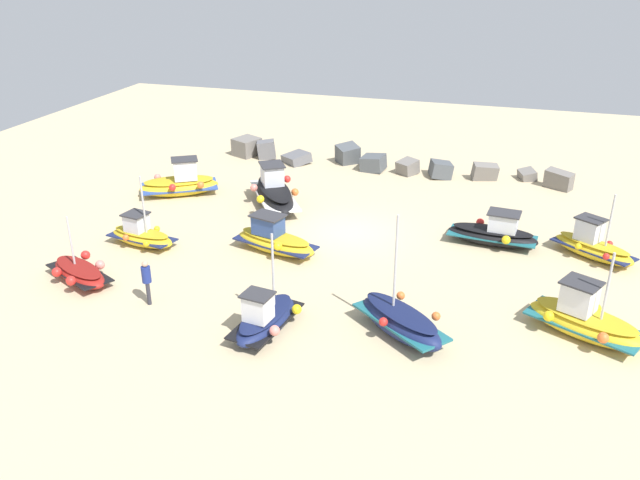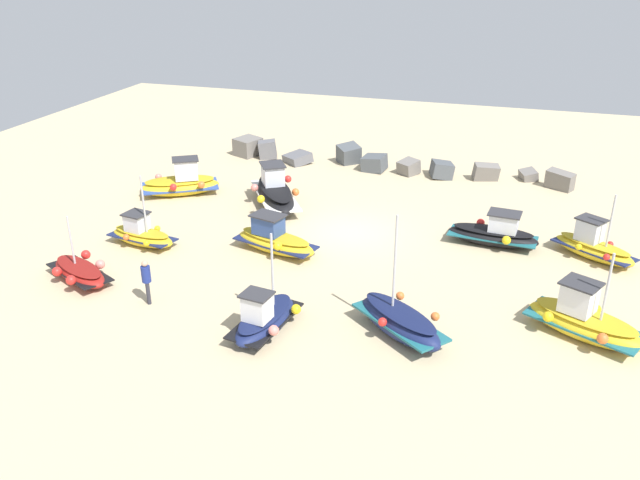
% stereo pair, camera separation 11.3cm
% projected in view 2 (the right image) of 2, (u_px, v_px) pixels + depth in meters
% --- Properties ---
extents(ground_plane, '(53.12, 53.12, 0.00)m').
position_uv_depth(ground_plane, '(350.00, 232.00, 28.50)').
color(ground_plane, '#C6B289').
extents(fishing_boat_0, '(3.83, 2.05, 1.50)m').
position_uv_depth(fishing_boat_0, '(494.00, 234.00, 27.17)').
color(fishing_boat_0, black).
rests_on(fishing_boat_0, ground_plane).
extents(fishing_boat_1, '(3.44, 2.83, 2.85)m').
position_uv_depth(fishing_boat_1, '(593.00, 246.00, 26.01)').
color(fishing_boat_1, gold).
rests_on(fishing_boat_1, ground_plane).
extents(fishing_boat_2, '(1.89, 3.32, 3.24)m').
position_uv_depth(fishing_boat_2, '(264.00, 318.00, 21.07)').
color(fishing_boat_2, navy).
rests_on(fishing_boat_2, ground_plane).
extents(fishing_boat_3, '(3.83, 4.76, 2.00)m').
position_uv_depth(fishing_boat_3, '(275.00, 193.00, 31.16)').
color(fishing_boat_3, black).
rests_on(fishing_boat_3, ground_plane).
extents(fishing_boat_4, '(3.95, 2.88, 3.13)m').
position_uv_depth(fishing_boat_4, '(583.00, 320.00, 20.77)').
color(fishing_boat_4, gold).
rests_on(fishing_boat_4, ground_plane).
extents(fishing_boat_5, '(4.07, 3.25, 1.89)m').
position_uv_depth(fishing_boat_5, '(181.00, 183.00, 32.60)').
color(fishing_boat_5, gold).
rests_on(fishing_boat_5, ground_plane).
extents(fishing_boat_6, '(3.27, 2.41, 2.53)m').
position_uv_depth(fishing_boat_6, '(79.00, 272.00, 24.33)').
color(fishing_boat_6, maroon).
rests_on(fishing_boat_6, ground_plane).
extents(fishing_boat_7, '(3.83, 2.08, 1.56)m').
position_uv_depth(fishing_boat_7, '(274.00, 239.00, 26.53)').
color(fishing_boat_7, gold).
rests_on(fishing_boat_7, ground_plane).
extents(fishing_boat_8, '(3.56, 3.16, 4.06)m').
position_uv_depth(fishing_boat_8, '(400.00, 321.00, 20.83)').
color(fishing_boat_8, navy).
rests_on(fishing_boat_8, ground_plane).
extents(fishing_boat_9, '(3.16, 1.81, 3.08)m').
position_uv_depth(fishing_boat_9, '(142.00, 234.00, 27.18)').
color(fishing_boat_9, gold).
rests_on(fishing_boat_9, ground_plane).
extents(person_walking, '(0.32, 0.32, 1.64)m').
position_uv_depth(person_walking, '(146.00, 279.00, 22.55)').
color(person_walking, '#2D2D38').
rests_on(person_walking, ground_plane).
extents(breakwater_rocks, '(19.08, 2.65, 1.30)m').
position_uv_depth(breakwater_rocks, '(366.00, 160.00, 36.48)').
color(breakwater_rocks, slate).
rests_on(breakwater_rocks, ground_plane).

